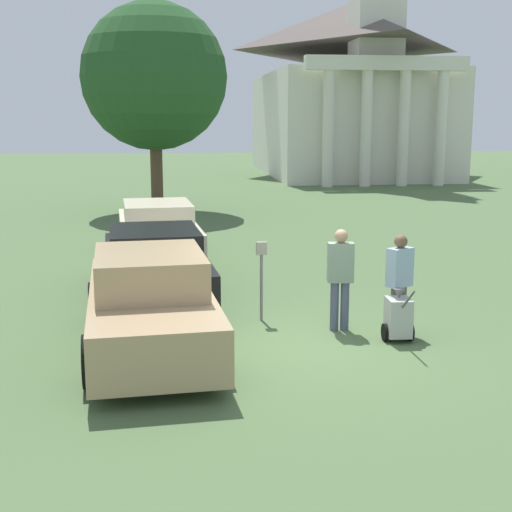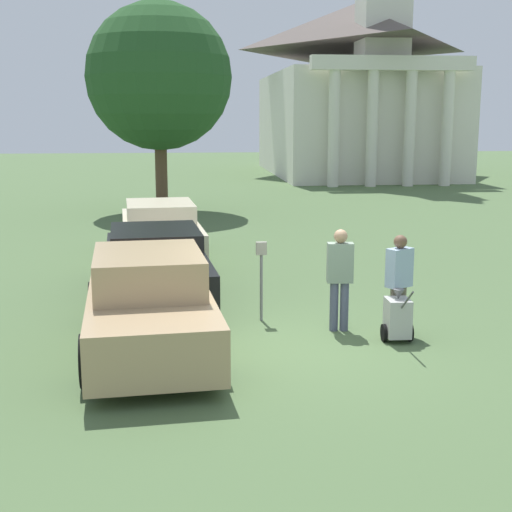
{
  "view_description": "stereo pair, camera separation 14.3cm",
  "coord_description": "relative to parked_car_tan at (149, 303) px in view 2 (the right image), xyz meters",
  "views": [
    {
      "loc": [
        -1.83,
        -10.4,
        3.48
      ],
      "look_at": [
        -0.4,
        1.65,
        1.1
      ],
      "focal_mm": 50.0,
      "sensor_mm": 36.0,
      "label": 1
    },
    {
      "loc": [
        -1.69,
        -10.42,
        3.48
      ],
      "look_at": [
        -0.4,
        1.65,
        1.1
      ],
      "focal_mm": 50.0,
      "sensor_mm": 36.0,
      "label": 2
    }
  ],
  "objects": [
    {
      "name": "shade_tree",
      "position": [
        -0.17,
        15.79,
        4.16
      ],
      "size": [
        5.22,
        5.22,
        7.49
      ],
      "color": "brown",
      "rests_on": "ground_plane"
    },
    {
      "name": "person_supervisor",
      "position": [
        3.97,
        0.28,
        0.22
      ],
      "size": [
        0.47,
        0.4,
        1.64
      ],
      "rotation": [
        0.0,
        0.0,
        3.65
      ],
      "color": "#665B4C",
      "rests_on": "ground_plane"
    },
    {
      "name": "parked_car_tan",
      "position": [
        0.0,
        0.0,
        0.0
      ],
      "size": [
        2.21,
        4.99,
        1.52
      ],
      "rotation": [
        0.0,
        0.0,
        0.08
      ],
      "color": "tan",
      "rests_on": "ground_plane"
    },
    {
      "name": "equipment_cart",
      "position": [
        3.86,
        -0.08,
        -0.32
      ],
      "size": [
        0.48,
        0.99,
        1.0
      ],
      "rotation": [
        0.0,
        0.0,
        -0.03
      ],
      "color": "#B2B2AD",
      "rests_on": "ground_plane"
    },
    {
      "name": "church",
      "position": [
        11.04,
        32.57,
        4.69
      ],
      "size": [
        9.87,
        16.6,
        21.35
      ],
      "color": "silver",
      "rests_on": "ground_plane"
    },
    {
      "name": "parking_meter",
      "position": [
        1.86,
        1.3,
        0.26
      ],
      "size": [
        0.18,
        0.09,
        1.38
      ],
      "color": "slate",
      "rests_on": "ground_plane"
    },
    {
      "name": "parked_car_cream",
      "position": [
        -0.0,
        6.74,
        -0.02
      ],
      "size": [
        2.22,
        5.1,
        1.46
      ],
      "rotation": [
        0.0,
        0.0,
        0.08
      ],
      "color": "beige",
      "rests_on": "ground_plane"
    },
    {
      "name": "parked_car_black",
      "position": [
        -0.0,
        3.05,
        -0.04
      ],
      "size": [
        2.3,
        5.01,
        1.4
      ],
      "rotation": [
        0.0,
        0.0,
        0.08
      ],
      "color": "black",
      "rests_on": "ground_plane"
    },
    {
      "name": "person_worker",
      "position": [
        3.07,
        0.58,
        0.26
      ],
      "size": [
        0.44,
        0.26,
        1.69
      ],
      "rotation": [
        0.0,
        0.0,
        3.04
      ],
      "color": "#515670",
      "rests_on": "ground_plane"
    },
    {
      "name": "ground_plane",
      "position": [
        2.2,
        -0.13,
        -0.7
      ],
      "size": [
        120.0,
        120.0,
        0.0
      ],
      "primitive_type": "plane",
      "color": "#4C663D"
    }
  ]
}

